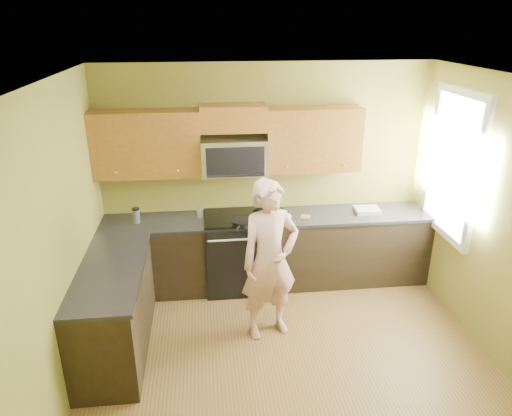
{
  "coord_description": "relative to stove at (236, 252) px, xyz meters",
  "views": [
    {
      "loc": [
        -0.75,
        -3.49,
        3.16
      ],
      "look_at": [
        -0.2,
        1.3,
        1.2
      ],
      "focal_mm": 32.97,
      "sensor_mm": 36.0,
      "label": 1
    }
  ],
  "objects": [
    {
      "name": "floor",
      "position": [
        0.4,
        -1.68,
        -0.47
      ],
      "size": [
        4.0,
        4.0,
        0.0
      ],
      "primitive_type": "plane",
      "color": "brown",
      "rests_on": "ground"
    },
    {
      "name": "ceiling",
      "position": [
        0.4,
        -1.68,
        2.23
      ],
      "size": [
        4.0,
        4.0,
        0.0
      ],
      "primitive_type": "plane",
      "rotation": [
        3.14,
        0.0,
        0.0
      ],
      "color": "white",
      "rests_on": "ground"
    },
    {
      "name": "wall_back",
      "position": [
        0.4,
        0.32,
        0.88
      ],
      "size": [
        4.0,
        0.0,
        4.0
      ],
      "primitive_type": "plane",
      "rotation": [
        1.57,
        0.0,
        0.0
      ],
      "color": "olive",
      "rests_on": "ground"
    },
    {
      "name": "wall_left",
      "position": [
        -1.6,
        -1.68,
        0.88
      ],
      "size": [
        0.0,
        4.0,
        4.0
      ],
      "primitive_type": "plane",
      "rotation": [
        1.57,
        0.0,
        1.57
      ],
      "color": "olive",
      "rests_on": "ground"
    },
    {
      "name": "cabinet_back_run",
      "position": [
        0.4,
        0.02,
        -0.03
      ],
      "size": [
        4.0,
        0.6,
        0.88
      ],
      "primitive_type": "cube",
      "color": "black",
      "rests_on": "floor"
    },
    {
      "name": "cabinet_left_run",
      "position": [
        -1.3,
        -1.08,
        -0.03
      ],
      "size": [
        0.6,
        1.6,
        0.88
      ],
      "primitive_type": "cube",
      "color": "black",
      "rests_on": "floor"
    },
    {
      "name": "countertop_back",
      "position": [
        0.4,
        0.01,
        0.43
      ],
      "size": [
        4.0,
        0.62,
        0.04
      ],
      "primitive_type": "cube",
      "color": "black",
      "rests_on": "cabinet_back_run"
    },
    {
      "name": "countertop_left",
      "position": [
        -1.29,
        -1.08,
        0.43
      ],
      "size": [
        0.62,
        1.6,
        0.04
      ],
      "primitive_type": "cube",
      "color": "black",
      "rests_on": "cabinet_left_run"
    },
    {
      "name": "stove",
      "position": [
        0.0,
        0.0,
        0.0
      ],
      "size": [
        0.76,
        0.65,
        0.95
      ],
      "primitive_type": null,
      "color": "black",
      "rests_on": "floor"
    },
    {
      "name": "microwave",
      "position": [
        0.0,
        0.12,
        0.97
      ],
      "size": [
        0.76,
        0.4,
        0.42
      ],
      "primitive_type": null,
      "color": "silver",
      "rests_on": "wall_back"
    },
    {
      "name": "upper_cab_left",
      "position": [
        -0.99,
        0.16,
        0.97
      ],
      "size": [
        1.22,
        0.33,
        0.75
      ],
      "primitive_type": null,
      "color": "brown",
      "rests_on": "wall_back"
    },
    {
      "name": "upper_cab_right",
      "position": [
        0.94,
        0.16,
        0.97
      ],
      "size": [
        1.12,
        0.33,
        0.75
      ],
      "primitive_type": null,
      "color": "brown",
      "rests_on": "wall_back"
    },
    {
      "name": "upper_cab_over_mw",
      "position": [
        0.0,
        0.16,
        1.62
      ],
      "size": [
        0.76,
        0.33,
        0.3
      ],
      "primitive_type": "cube",
      "color": "brown",
      "rests_on": "wall_back"
    },
    {
      "name": "window",
      "position": [
        2.38,
        -0.48,
        1.17
      ],
      "size": [
        0.06,
        1.06,
        1.66
      ],
      "primitive_type": null,
      "color": "white",
      "rests_on": "wall_right"
    },
    {
      "name": "woman",
      "position": [
        0.27,
        -0.98,
        0.39
      ],
      "size": [
        0.72,
        0.58,
        1.72
      ],
      "primitive_type": "imported",
      "rotation": [
        0.0,
        0.0,
        0.31
      ],
      "color": "#E27D71",
      "rests_on": "floor"
    },
    {
      "name": "frying_pan",
      "position": [
        0.06,
        -0.24,
        0.47
      ],
      "size": [
        0.4,
        0.5,
        0.06
      ],
      "primitive_type": null,
      "rotation": [
        0.0,
        0.0,
        -0.38
      ],
      "color": "black",
      "rests_on": "stove"
    },
    {
      "name": "butter_tub",
      "position": [
        0.27,
        0.02,
        0.45
      ],
      "size": [
        0.17,
        0.17,
        0.1
      ],
      "primitive_type": null,
      "rotation": [
        0.0,
        0.0,
        -0.38
      ],
      "color": "#E2EF3E",
      "rests_on": "countertop_back"
    },
    {
      "name": "toast_slice",
      "position": [
        0.84,
        -0.06,
        0.45
      ],
      "size": [
        0.14,
        0.14,
        0.01
      ],
      "primitive_type": "cube",
      "rotation": [
        0.0,
        0.0,
        -0.38
      ],
      "color": "#B27F47",
      "rests_on": "countertop_back"
    },
    {
      "name": "napkin_a",
      "position": [
        0.37,
        -0.13,
        0.48
      ],
      "size": [
        0.14,
        0.15,
        0.06
      ],
      "primitive_type": "ellipsoid",
      "rotation": [
        0.0,
        0.0,
        0.35
      ],
      "color": "silver",
      "rests_on": "countertop_back"
    },
    {
      "name": "napkin_b",
      "position": [
        0.6,
        -0.08,
        0.48
      ],
      "size": [
        0.16,
        0.16,
        0.07
      ],
      "primitive_type": "ellipsoid",
      "rotation": [
        0.0,
        0.0,
        0.34
      ],
      "color": "silver",
      "rests_on": "countertop_back"
    },
    {
      "name": "dish_towel",
      "position": [
        1.63,
        0.03,
        0.47
      ],
      "size": [
        0.31,
        0.25,
        0.05
      ],
      "primitive_type": "cube",
      "rotation": [
        0.0,
        0.0,
        -0.04
      ],
      "color": "white",
      "rests_on": "countertop_back"
    },
    {
      "name": "travel_mug",
      "position": [
        -1.17,
        0.02,
        0.45
      ],
      "size": [
        0.1,
        0.1,
        0.18
      ],
      "primitive_type": null,
      "rotation": [
        0.0,
        0.0,
        -0.24
      ],
      "color": "silver",
      "rests_on": "countertop_back"
    },
    {
      "name": "glass_c",
      "position": [
        -0.43,
        0.09,
        0.51
      ],
      "size": [
        0.09,
        0.09,
        0.12
      ],
      "primitive_type": "cylinder",
      "rotation": [
        0.0,
        0.0,
        -0.32
      ],
      "color": "silver",
      "rests_on": "countertop_back"
    }
  ]
}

